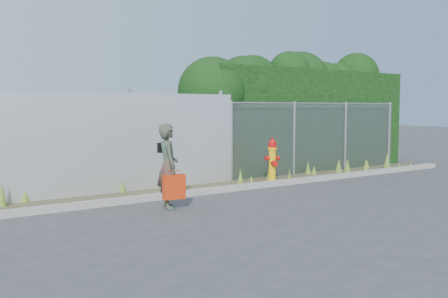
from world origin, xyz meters
TOP-DOWN VIEW (x-y plane):
  - ground at (0.00, 0.00)m, footprint 80.00×80.00m
  - curb at (0.00, 1.80)m, footprint 16.00×0.22m
  - weed_strip at (-0.15, 2.40)m, footprint 16.00×1.28m
  - corrugated_fence at (-3.25, 3.01)m, footprint 8.50×0.21m
  - chainlink_fence at (4.25, 3.00)m, footprint 6.50×0.07m
  - hedge at (4.12, 4.03)m, footprint 8.02×2.03m
  - fire_hydrant at (1.80, 2.27)m, footprint 0.37×0.33m
  - woman at (-1.91, 0.91)m, footprint 0.52×0.66m
  - red_tote_bag at (-1.91, 0.69)m, footprint 0.41×0.15m
  - black_shoulder_bag at (-1.85, 1.17)m, footprint 0.26×0.11m

SIDE VIEW (x-z plane):
  - ground at x=0.00m, z-range 0.00..0.00m
  - curb at x=0.00m, z-range 0.00..0.12m
  - weed_strip at x=-0.15m, z-range -0.15..0.40m
  - red_tote_bag at x=-1.91m, z-range 0.16..0.70m
  - fire_hydrant at x=1.80m, z-range -0.02..1.10m
  - woman at x=-1.91m, z-range 0.00..1.58m
  - chainlink_fence at x=4.25m, z-range 0.01..2.06m
  - corrugated_fence at x=-3.25m, z-range -0.05..2.25m
  - black_shoulder_bag at x=-1.85m, z-range 1.02..1.21m
  - hedge at x=4.12m, z-range 0.18..3.88m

